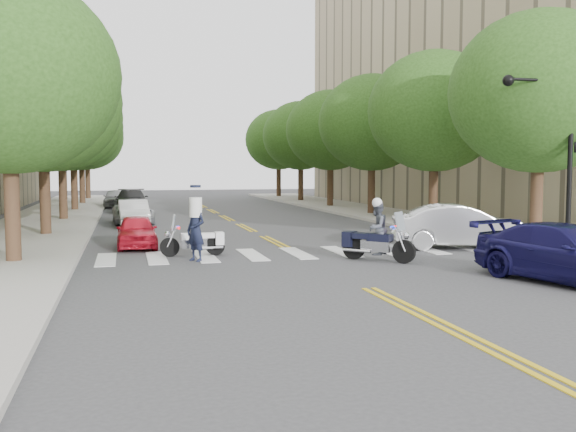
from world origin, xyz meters
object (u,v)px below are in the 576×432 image
object	(u,v)px
convertible	(461,227)
motorcycle_parked	(198,241)
officer_standing	(196,231)
sedan_blue	(570,254)
motorcycle_police	(375,233)

from	to	relation	value
convertible	motorcycle_parked	bearing A→B (deg)	104.51
officer_standing	sedan_blue	size ratio (longest dim) A/B	0.37
motorcycle_parked	officer_standing	world-z (taller)	officer_standing
motorcycle_parked	sedan_blue	size ratio (longest dim) A/B	0.42
sedan_blue	motorcycle_police	bearing A→B (deg)	107.39
motorcycle_parked	convertible	size ratio (longest dim) A/B	0.44
officer_standing	convertible	xyz separation A→B (m)	(9.46, 0.75, -0.16)
motorcycle_parked	officer_standing	xyz separation A→B (m)	(-0.20, -1.19, 0.47)
motorcycle_police	convertible	xyz separation A→B (m)	(4.11, 2.08, -0.08)
motorcycle_police	motorcycle_parked	size ratio (longest dim) A/B	0.93
motorcycle_police	officer_standing	bearing A→B (deg)	-56.39
officer_standing	convertible	distance (m)	9.49
motorcycle_police	motorcycle_parked	world-z (taller)	motorcycle_police
convertible	sedan_blue	distance (m)	6.87
motorcycle_police	convertible	size ratio (longest dim) A/B	0.41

